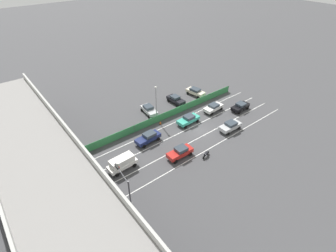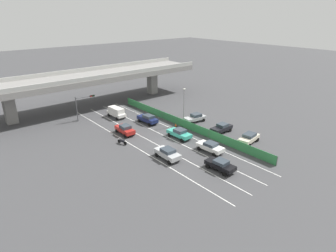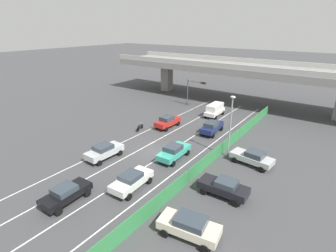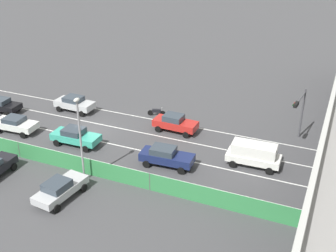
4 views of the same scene
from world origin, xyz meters
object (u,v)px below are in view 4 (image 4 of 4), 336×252
at_px(street_lamp, 80,132).
at_px(traffic_light, 300,108).
at_px(car_sedan_red, 175,123).
at_px(car_sedan_silver, 74,103).
at_px(traffic_cone, 99,167).
at_px(car_taxi_teal, 75,136).
at_px(car_sedan_white, 15,124).
at_px(car_sedan_black, 1,105).
at_px(car_van_white, 254,154).
at_px(car_sedan_navy, 166,156).
at_px(parked_wagon_silver, 60,189).
at_px(motorcycle, 157,112).

bearing_deg(street_lamp, traffic_light, 131.97).
distance_m(car_sedan_red, car_sedan_silver, 12.03).
height_order(car_sedan_silver, traffic_cone, car_sedan_silver).
xyz_separation_m(car_taxi_teal, car_sedan_white, (0.13, -7.02, -0.03)).
bearing_deg(car_sedan_black, traffic_light, 100.22).
bearing_deg(car_sedan_white, car_van_white, 97.41).
height_order(car_taxi_teal, traffic_cone, car_taxi_teal).
bearing_deg(car_sedan_black, car_sedan_white, 56.23).
bearing_deg(car_sedan_navy, traffic_light, 131.99).
xyz_separation_m(car_sedan_black, traffic_cone, (6.11, 16.19, -0.53)).
bearing_deg(parked_wagon_silver, traffic_cone, 173.07).
height_order(parked_wagon_silver, traffic_light, traffic_light).
bearing_deg(traffic_light, traffic_cone, -51.17).
xyz_separation_m(car_sedan_black, car_sedan_silver, (-3.42, 7.21, 0.06)).
height_order(car_sedan_black, motorcycle, car_sedan_black).
relative_size(car_sedan_silver, motorcycle, 2.34).
bearing_deg(car_taxi_teal, traffic_cone, 55.20).
relative_size(car_van_white, traffic_light, 0.93).
relative_size(car_sedan_red, car_sedan_black, 1.02).
distance_m(car_sedan_silver, parked_wagon_silver, 16.46).
relative_size(car_sedan_black, parked_wagon_silver, 0.94).
xyz_separation_m(car_sedan_red, traffic_light, (-2.28, 11.41, 2.67)).
relative_size(car_sedan_red, traffic_cone, 6.23).
height_order(car_van_white, car_sedan_white, car_van_white).
bearing_deg(traffic_light, car_sedan_red, -78.69).
height_order(car_taxi_teal, parked_wagon_silver, car_taxi_teal).
bearing_deg(car_sedan_navy, car_sedan_white, -89.77).
bearing_deg(car_taxi_teal, car_sedan_silver, -144.89).
height_order(car_sedan_red, street_lamp, street_lamp).
bearing_deg(parked_wagon_silver, car_sedan_white, -124.75).
bearing_deg(traffic_cone, car_sedan_navy, 121.70).
bearing_deg(street_lamp, car_van_white, 122.30).
bearing_deg(car_sedan_silver, street_lamp, 37.50).
distance_m(car_sedan_silver, traffic_light, 23.68).
bearing_deg(parked_wagon_silver, car_sedan_red, 165.49).
height_order(car_taxi_teal, car_sedan_black, car_taxi_teal).
bearing_deg(car_sedan_white, car_sedan_silver, 159.35).
xyz_separation_m(car_van_white, car_taxi_teal, (2.89, -16.19, -0.29)).
bearing_deg(car_sedan_black, car_taxi_teal, 75.52).
bearing_deg(car_sedan_red, car_sedan_navy, 16.06).
bearing_deg(motorcycle, car_taxi_teal, -25.52).
xyz_separation_m(car_sedan_silver, parked_wagon_silver, (14.14, 8.41, -0.03)).
xyz_separation_m(car_sedan_black, parked_wagon_silver, (10.72, 15.63, 0.03)).
height_order(car_sedan_black, street_lamp, street_lamp).
bearing_deg(car_sedan_silver, motorcycle, 105.49).
distance_m(car_van_white, traffic_cone, 13.21).
height_order(traffic_light, traffic_cone, traffic_light).
bearing_deg(car_sedan_silver, traffic_light, 95.13).
height_order(car_sedan_navy, motorcycle, car_sedan_navy).
bearing_deg(traffic_cone, parked_wagon_silver, -6.93).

